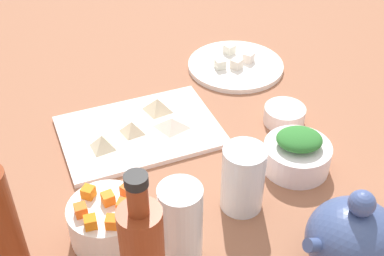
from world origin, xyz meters
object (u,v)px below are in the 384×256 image
cutting_board (140,131)px  drinking_glass_1 (181,225)px  teapot (352,238)px  bottle_0 (1,229)px  bowl_small_side (283,114)px  bowl_greens (296,157)px  bowl_carrots (108,222)px  plate_tofu (236,66)px  drinking_glass_2 (243,179)px

cutting_board → drinking_glass_1: (4.53, 31.10, 6.62)cm
teapot → drinking_glass_1: bearing=-27.2°
cutting_board → bottle_0: 38.99cm
bowl_small_side → teapot: size_ratio=0.55×
bowl_greens → drinking_glass_1: bearing=20.3°
bottle_0 → drinking_glass_1: (-23.33, 6.00, -4.04)cm
bowl_carrots → teapot: teapot is taller
bowl_greens → bottle_0: (50.33, 4.01, 8.60)cm
bowl_small_side → bottle_0: bearing=16.8°
plate_tofu → bowl_small_side: bearing=87.4°
bowl_greens → bottle_0: 51.21cm
cutting_board → drinking_glass_1: drinking_glass_1 is taller
bowl_greens → cutting_board: bearing=-43.2°
drinking_glass_2 → cutting_board: bearing=-70.4°
cutting_board → drinking_glass_2: (-8.99, 25.19, 5.45)cm
drinking_glass_1 → teapot: bearing=152.8°
bowl_greens → drinking_glass_2: bearing=16.9°
plate_tofu → cutting_board: bearing=26.0°
bowl_small_side → bottle_0: 59.09cm
plate_tofu → bowl_carrots: 55.98cm
drinking_glass_2 → drinking_glass_1: bearing=23.6°
plate_tofu → bowl_carrots: size_ratio=1.86×
bowl_carrots → bottle_0: size_ratio=0.45×
bowl_greens → bowl_small_side: bearing=-113.1°
cutting_board → plate_tofu: plate_tofu is taller
bowl_greens → bowl_carrots: size_ratio=1.00×
drinking_glass_2 → bowl_carrots: bearing=-6.8°
bowl_small_side → bottle_0: bottle_0 is taller
cutting_board → teapot: 46.06cm
plate_tofu → bowl_carrots: (42.22, 36.67, 2.61)cm
bowl_greens → drinking_glass_1: 29.15cm
drinking_glass_2 → teapot: bearing=115.9°
bowl_carrots → teapot: 36.50cm
bowl_small_side → drinking_glass_1: size_ratio=0.58×
cutting_board → drinking_glass_2: bearing=109.6°
bowl_small_side → drinking_glass_1: 40.12cm
drinking_glass_2 → bottle_0: bearing=-0.1°
teapot → bowl_small_side: bearing=-107.3°
drinking_glass_1 → bowl_carrots: bearing=-44.5°
bowl_carrots → drinking_glass_1: bearing=135.5°
cutting_board → bowl_carrots: bowl_carrots is taller
plate_tofu → bowl_greens: bearing=79.5°
cutting_board → teapot: (-17.33, 42.33, 5.39)cm
bowl_carrots → bowl_small_side: 43.64cm
plate_tofu → drinking_glass_1: bearing=53.4°
bowl_greens → drinking_glass_1: drinking_glass_1 is taller
plate_tofu → bowl_small_side: size_ratio=2.70×
bowl_small_side → plate_tofu: bearing=-92.6°
teapot → drinking_glass_1: (21.86, -11.23, 1.23)cm
bowl_carrots → drinking_glass_2: (-22.21, 2.64, 2.74)cm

